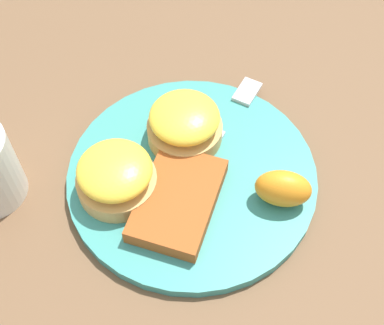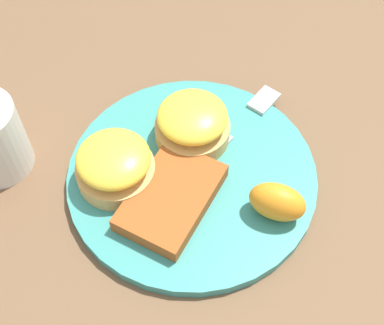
{
  "view_description": "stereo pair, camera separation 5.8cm",
  "coord_description": "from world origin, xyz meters",
  "views": [
    {
      "loc": [
        0.31,
        0.11,
        0.51
      ],
      "look_at": [
        0.0,
        0.0,
        0.03
      ],
      "focal_mm": 50.0,
      "sensor_mm": 36.0,
      "label": 1
    },
    {
      "loc": [
        0.29,
        0.17,
        0.51
      ],
      "look_at": [
        0.0,
        0.0,
        0.03
      ],
      "focal_mm": 50.0,
      "sensor_mm": 36.0,
      "label": 2
    }
  ],
  "objects": [
    {
      "name": "plate",
      "position": [
        0.0,
        0.0,
        0.01
      ],
      "size": [
        0.28,
        0.28,
        0.01
      ],
      "primitive_type": "cylinder",
      "color": "teal",
      "rests_on": "ground_plane"
    },
    {
      "name": "orange_wedge",
      "position": [
        0.0,
        0.1,
        0.04
      ],
      "size": [
        0.05,
        0.07,
        0.04
      ],
      "primitive_type": "ellipsoid",
      "rotation": [
        0.0,
        0.0,
        1.75
      ],
      "color": "orange",
      "rests_on": "plate"
    },
    {
      "name": "ground_plane",
      "position": [
        0.0,
        0.0,
        0.0
      ],
      "size": [
        1.1,
        1.1,
        0.0
      ],
      "primitive_type": "plane",
      "color": "brown"
    },
    {
      "name": "fork",
      "position": [
        -0.07,
        0.01,
        0.02
      ],
      "size": [
        0.19,
        0.05,
        0.0
      ],
      "color": "silver",
      "rests_on": "plate"
    },
    {
      "name": "sandwich_benedict_left",
      "position": [
        -0.04,
        -0.03,
        0.04
      ],
      "size": [
        0.09,
        0.09,
        0.05
      ],
      "color": "tan",
      "rests_on": "plate"
    },
    {
      "name": "sandwich_benedict_right",
      "position": [
        0.05,
        -0.07,
        0.04
      ],
      "size": [
        0.09,
        0.09,
        0.05
      ],
      "color": "tan",
      "rests_on": "plate"
    },
    {
      "name": "hashbrown_patty",
      "position": [
        0.04,
        0.0,
        0.02
      ],
      "size": [
        0.12,
        0.08,
        0.02
      ],
      "primitive_type": "cube",
      "rotation": [
        0.0,
        0.0,
        0.03
      ],
      "color": "#A24D1F",
      "rests_on": "plate"
    }
  ]
}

